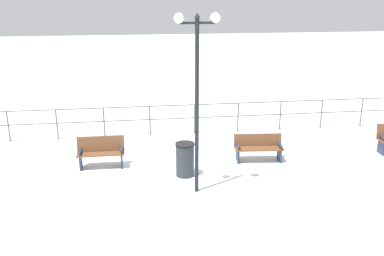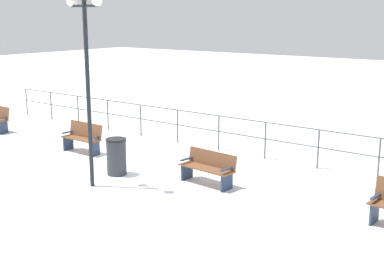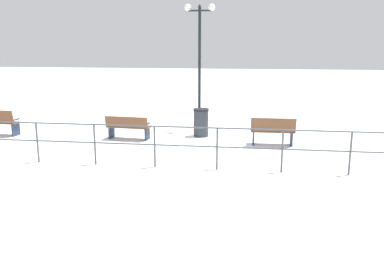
{
  "view_description": "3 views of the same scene",
  "coord_description": "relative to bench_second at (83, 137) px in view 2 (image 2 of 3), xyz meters",
  "views": [
    {
      "loc": [
        12.18,
        -1.35,
        5.2
      ],
      "look_at": [
        -1.87,
        0.59,
        0.56
      ],
      "focal_mm": 39.78,
      "sensor_mm": 36.0,
      "label": 1
    },
    {
      "loc": [
        10.09,
        9.43,
        4.21
      ],
      "look_at": [
        -1.79,
        0.62,
        0.9
      ],
      "focal_mm": 47.04,
      "sensor_mm": 36.0,
      "label": 2
    },
    {
      "loc": [
        -12.8,
        -1.51,
        3.25
      ],
      "look_at": [
        -1.87,
        -0.03,
        0.88
      ],
      "focal_mm": 36.59,
      "sensor_mm": 36.0,
      "label": 3
    }
  ],
  "objects": [
    {
      "name": "lamppost_middle",
      "position": [
        2.04,
        2.64,
        2.77
      ],
      "size": [
        0.25,
        1.13,
        4.68
      ],
      "color": "black",
      "rests_on": "ground"
    },
    {
      "name": "waterfront_railing",
      "position": [
        -2.77,
        2.45,
        0.27
      ],
      "size": [
        0.05,
        18.42,
        1.14
      ],
      "color": "#4C5156",
      "rests_on": "ground"
    },
    {
      "name": "trash_bin",
      "position": [
        0.98,
        2.46,
        0.01
      ],
      "size": [
        0.56,
        0.56,
        1.0
      ],
      "color": "#2D3338",
      "rests_on": "ground"
    },
    {
      "name": "ground_plane",
      "position": [
        0.16,
        2.45,
        -0.49
      ],
      "size": [
        80.0,
        80.0,
        0.0
      ],
      "primitive_type": "plane",
      "color": "white",
      "rests_on": "ground"
    },
    {
      "name": "bench_second",
      "position": [
        0.0,
        0.0,
        0.0
      ],
      "size": [
        0.49,
        1.43,
        0.94
      ],
      "rotation": [
        0.0,
        0.0,
        -0.0
      ],
      "color": "brown",
      "rests_on": "ground"
    },
    {
      "name": "bench_third",
      "position": [
        0.16,
        4.9,
        -0.05
      ],
      "size": [
        0.66,
        1.57,
        0.84
      ],
      "rotation": [
        0.0,
        0.0,
        -0.09
      ],
      "color": "brown",
      "rests_on": "ground"
    }
  ]
}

